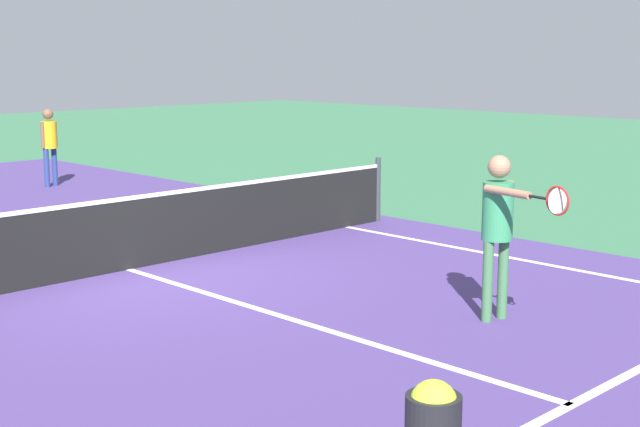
{
  "coord_description": "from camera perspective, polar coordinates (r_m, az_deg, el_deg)",
  "views": [
    {
      "loc": [
        -6.2,
        -9.81,
        2.78
      ],
      "look_at": [
        0.76,
        -2.77,
        1.0
      ],
      "focal_mm": 50.32,
      "sensor_mm": 36.0,
      "label": 1
    }
  ],
  "objects": [
    {
      "name": "ground_plane",
      "position": [
        11.93,
        -12.06,
        -3.51
      ],
      "size": [
        60.0,
        60.0,
        0.0
      ],
      "primitive_type": "plane",
      "color": "#38724C"
    },
    {
      "name": "court_surface_inbounds",
      "position": [
        11.93,
        -12.06,
        -3.5
      ],
      "size": [
        10.62,
        24.4,
        0.0
      ],
      "primitive_type": "cube",
      "color": "#4C387A",
      "rests_on": "ground_plane"
    },
    {
      "name": "line_service_near",
      "position": [
        7.6,
        15.69,
        -11.62
      ],
      "size": [
        8.22,
        0.1,
        0.01
      ],
      "primitive_type": "cube",
      "color": "white",
      "rests_on": "ground_plane"
    },
    {
      "name": "line_center_service",
      "position": [
        9.47,
        -1.45,
        -6.84
      ],
      "size": [
        0.1,
        6.4,
        0.01
      ],
      "primitive_type": "cube",
      "color": "white",
      "rests_on": "ground_plane"
    },
    {
      "name": "net",
      "position": [
        11.82,
        -12.15,
        -1.19
      ],
      "size": [
        9.8,
        0.09,
        1.07
      ],
      "color": "#33383D",
      "rests_on": "ground_plane"
    },
    {
      "name": "player_near",
      "position": [
        9.43,
        11.33,
        -0.3
      ],
      "size": [
        0.68,
        1.19,
        1.75
      ],
      "color": "#3F7247",
      "rests_on": "ground_plane"
    },
    {
      "name": "player_far",
      "position": [
        19.64,
        -16.84,
        4.55
      ],
      "size": [
        0.41,
        0.32,
        1.63
      ],
      "color": "navy",
      "rests_on": "ground_plane"
    },
    {
      "name": "ball_hopper",
      "position": [
        5.49,
        7.22,
        -12.43
      ],
      "size": [
        0.34,
        0.34,
        0.87
      ],
      "color": "black",
      "rests_on": "ground_plane"
    }
  ]
}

